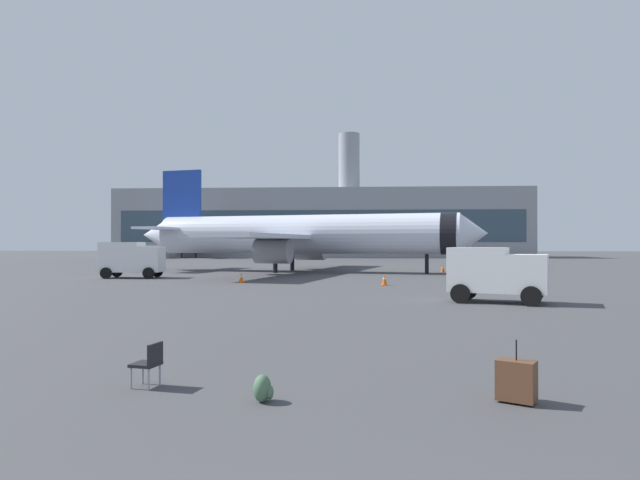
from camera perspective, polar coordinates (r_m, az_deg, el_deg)
The scene contains 11 objects.
airplane_at_gate at distance 53.93m, azimuth -1.99°, elevation 0.55°, with size 35.46×32.25×10.50m.
airplane_taxiing at distance 111.09m, azimuth -13.86°, elevation -0.50°, with size 21.45×19.75×7.24m.
service_truck at distance 46.89m, azimuth -19.03°, elevation -1.79°, with size 4.92×2.76×2.90m.
cargo_van at distance 27.12m, azimuth 17.85°, elevation -3.17°, with size 4.82×3.59×2.60m.
safety_cone_near at distance 39.50m, azimuth -8.19°, elevation -3.88°, with size 0.44×0.44×0.74m.
safety_cone_mid at distance 54.36m, azimuth 12.66°, elevation -2.90°, with size 0.44×0.44×0.76m.
safety_cone_far at distance 36.75m, azimuth 6.73°, elevation -4.11°, with size 0.44×0.44×0.78m.
rolling_suitcase at distance 10.45m, azimuth 19.76°, elevation -13.57°, with size 0.75×0.67×1.10m.
traveller_backpack at distance 10.00m, azimuth -5.94°, elevation -15.14°, with size 0.36×0.40×0.48m.
gate_chair at distance 11.33m, azimuth -17.35°, elevation -11.99°, with size 0.57×0.57×0.86m.
terminal_building at distance 115.09m, azimuth 0.19°, elevation 1.76°, with size 83.57×16.26×25.84m.
Camera 1 is at (0.13, -3.25, 2.78)m, focal length 30.75 mm.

